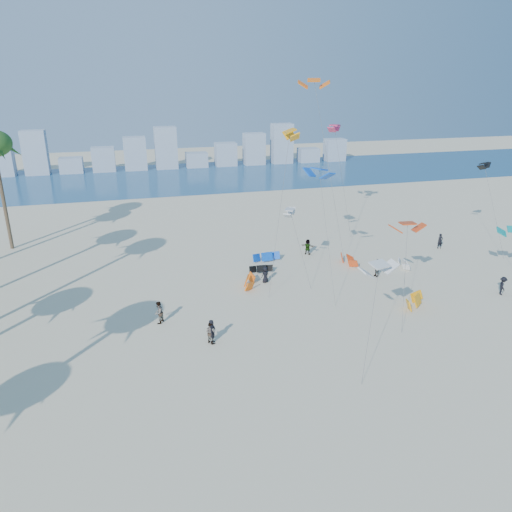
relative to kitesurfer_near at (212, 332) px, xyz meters
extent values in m
plane|color=beige|center=(1.70, -10.75, -0.94)|extent=(220.00, 220.00, 0.00)
plane|color=navy|center=(1.70, 61.25, -0.94)|extent=(220.00, 220.00, 0.00)
imported|color=black|center=(0.00, 0.00, 0.00)|extent=(0.73, 0.82, 1.88)
imported|color=gray|center=(-0.12, 0.07, -0.10)|extent=(1.00, 1.04, 1.69)
imported|color=black|center=(6.78, 9.70, -0.16)|extent=(0.89, 0.74, 1.57)
imported|color=gray|center=(17.72, 8.35, -0.04)|extent=(0.85, 1.14, 1.80)
imported|color=black|center=(26.59, 1.65, -0.09)|extent=(1.07, 1.27, 1.70)
imported|color=gray|center=(13.36, 15.89, -0.08)|extent=(1.60, 1.34, 1.72)
imported|color=black|center=(28.51, 13.89, -0.08)|extent=(0.65, 0.44, 1.73)
imported|color=gray|center=(-3.59, 4.10, -0.01)|extent=(1.10, 1.14, 1.85)
cylinder|color=#595959|center=(9.70, 8.23, 2.63)|extent=(1.60, 2.13, 7.14)
cylinder|color=#595959|center=(10.94, 5.13, 4.64)|extent=(0.70, 3.45, 11.17)
cylinder|color=#595959|center=(15.53, 0.08, 2.69)|extent=(2.38, 4.56, 7.27)
cylinder|color=#595959|center=(7.52, 7.95, 6.08)|extent=(2.72, 3.18, 14.04)
cylinder|color=#595959|center=(19.52, 21.24, 5.58)|extent=(2.00, 2.31, 13.04)
cylinder|color=#595959|center=(15.21, 15.30, 8.06)|extent=(2.29, 5.15, 18.01)
cylinder|color=#595959|center=(32.94, 11.52, 3.79)|extent=(0.56, 4.83, 9.47)
cylinder|color=#595959|center=(9.48, -5.98, 2.49)|extent=(2.29, 3.13, 6.88)
cylinder|color=brown|center=(-18.37, 26.25, 4.92)|extent=(0.40, 0.40, 11.72)
cube|color=#9EADBF|center=(-27.90, 71.25, 2.36)|extent=(4.40, 3.00, 6.60)
cube|color=#9EADBF|center=(-21.70, 71.25, 3.26)|extent=(4.40, 3.00, 8.40)
cube|color=#9EADBF|center=(-15.50, 71.25, 0.56)|extent=(4.40, 3.00, 3.00)
cube|color=#9EADBF|center=(-9.30, 71.25, 1.46)|extent=(4.40, 3.00, 4.80)
cube|color=#9EADBF|center=(-3.10, 71.25, 2.36)|extent=(4.40, 3.00, 6.60)
cube|color=#9EADBF|center=(3.10, 71.25, 3.26)|extent=(4.40, 3.00, 8.40)
cube|color=#9EADBF|center=(9.30, 71.25, 0.56)|extent=(4.40, 3.00, 3.00)
cube|color=#9EADBF|center=(15.50, 71.25, 1.46)|extent=(4.40, 3.00, 4.80)
cube|color=#9EADBF|center=(21.70, 71.25, 2.36)|extent=(4.40, 3.00, 6.60)
cube|color=#9EADBF|center=(27.90, 71.25, 3.26)|extent=(4.40, 3.00, 8.40)
cube|color=#9EADBF|center=(34.10, 71.25, 0.56)|extent=(4.40, 3.00, 3.00)
cube|color=#9EADBF|center=(40.30, 71.25, 1.46)|extent=(4.40, 3.00, 4.80)
camera|label=1|loc=(-5.00, -31.51, 17.89)|focal=34.47mm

